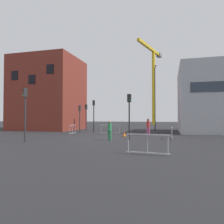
% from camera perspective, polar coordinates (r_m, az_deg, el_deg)
% --- Properties ---
extents(ground, '(160.00, 160.00, 0.00)m').
position_cam_1_polar(ground, '(19.65, -3.04, -7.14)').
color(ground, black).
extents(brick_building, '(9.65, 8.70, 11.33)m').
position_cam_1_polar(brick_building, '(35.67, -16.64, 4.57)').
color(brick_building, maroon).
rests_on(brick_building, ground).
extents(construction_crane, '(5.46, 16.09, 21.67)m').
position_cam_1_polar(construction_crane, '(62.63, 10.98, 10.00)').
color(construction_crane, gold).
rests_on(construction_crane, ground).
extents(streetlamp_tall, '(0.58, 1.88, 9.43)m').
position_cam_1_polar(streetlamp_tall, '(32.11, 11.49, 4.79)').
color(streetlamp_tall, '#232326').
rests_on(streetlamp_tall, ground).
extents(traffic_light_island, '(0.35, 0.38, 3.89)m').
position_cam_1_polar(traffic_light_island, '(31.95, -6.96, -0.26)').
color(traffic_light_island, '#232326').
rests_on(traffic_light_island, ground).
extents(traffic_light_far, '(0.33, 0.39, 3.52)m').
position_cam_1_polar(traffic_light_far, '(27.40, -8.67, -0.53)').
color(traffic_light_far, '#2D2D30').
rests_on(traffic_light_far, ground).
extents(traffic_light_median, '(0.39, 0.32, 4.26)m').
position_cam_1_polar(traffic_light_median, '(28.63, -4.93, 0.34)').
color(traffic_light_median, black).
rests_on(traffic_light_median, ground).
extents(traffic_light_near, '(0.37, 0.37, 4.26)m').
position_cam_1_polar(traffic_light_near, '(18.13, -22.31, 1.49)').
color(traffic_light_near, '#2D2D30').
rests_on(traffic_light_near, ground).
extents(traffic_light_verge, '(0.39, 0.34, 3.98)m').
position_cam_1_polar(traffic_light_verge, '(18.52, 4.67, 0.80)').
color(traffic_light_verge, '#232326').
rests_on(traffic_light_verge, ground).
extents(pedestrian_walking, '(0.34, 0.34, 1.66)m').
position_cam_1_polar(pedestrian_walking, '(18.00, -0.63, -4.58)').
color(pedestrian_walking, '#2D844C').
rests_on(pedestrian_walking, ground).
extents(pedestrian_waiting, '(0.34, 0.34, 1.83)m').
position_cam_1_polar(pedestrian_waiting, '(22.91, 9.71, -3.63)').
color(pedestrian_waiting, '#D14C8C').
rests_on(pedestrian_waiting, ground).
extents(safety_barrier_front, '(0.11, 2.20, 1.08)m').
position_cam_1_polar(safety_barrier_front, '(19.70, 15.79, -5.42)').
color(safety_barrier_front, gray).
rests_on(safety_barrier_front, ground).
extents(safety_barrier_mid_span, '(2.29, 0.29, 1.08)m').
position_cam_1_polar(safety_barrier_mid_span, '(11.25, 9.52, -8.45)').
color(safety_barrier_mid_span, '#B2B5BA').
rests_on(safety_barrier_mid_span, ground).
extents(safety_barrier_right_run, '(0.21, 1.86, 1.08)m').
position_cam_1_polar(safety_barrier_right_run, '(25.19, -10.56, -4.59)').
color(safety_barrier_right_run, '#9EA0A5').
rests_on(safety_barrier_right_run, ground).
extents(safety_barrier_rear, '(2.39, 0.42, 1.08)m').
position_cam_1_polar(safety_barrier_rear, '(25.19, -0.52, -4.61)').
color(safety_barrier_rear, '#9EA0A5').
rests_on(safety_barrier_rear, ground).
extents(traffic_cone_striped, '(0.45, 0.45, 0.46)m').
position_cam_1_polar(traffic_cone_striped, '(21.56, 3.35, -6.08)').
color(traffic_cone_striped, black).
rests_on(traffic_cone_striped, ground).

